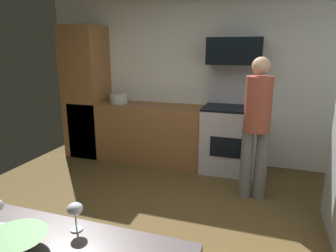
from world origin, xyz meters
The scene contains 10 objects.
ground_plane centered at (0.00, 0.00, -0.01)m, with size 5.20×4.80×0.02m, color brown.
wall_back centered at (0.00, 2.34, 1.30)m, with size 5.20×0.12×2.60m, color white.
lower_cabinet_run centered at (-0.90, 1.98, 0.45)m, with size 2.40×0.60×0.90m, color olive.
cabinet_column centered at (-1.90, 1.98, 1.05)m, with size 0.60×0.60×2.10m, color olive.
oven_range centered at (0.46, 1.97, 0.52)m, with size 0.76×0.65×1.53m.
microwave centered at (0.46, 2.06, 1.72)m, with size 0.74×0.38×0.36m, color black.
person_cook centered at (0.84, 1.20, 0.93)m, with size 0.31×0.30×1.67m.
mixing_bowl_large centered at (-0.06, -1.40, 0.94)m, with size 0.27×0.27×0.08m, color #5F9557.
wine_glass_mid centered at (0.09, -1.19, 1.01)m, with size 0.08×0.08×0.14m.
stock_pot centered at (-1.31, 1.98, 0.98)m, with size 0.29×0.29×0.16m, color #B6C3B8.
Camera 1 is at (0.91, -2.25, 1.75)m, focal length 31.83 mm.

